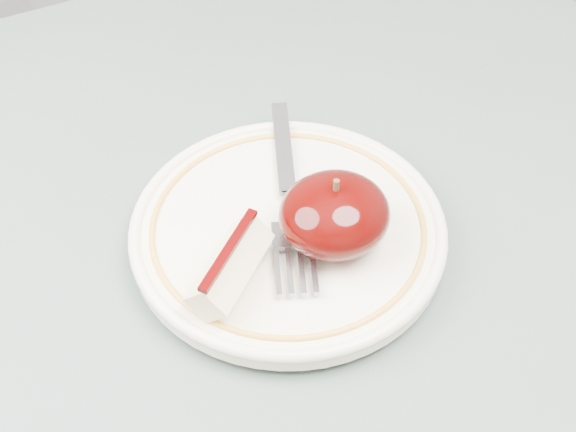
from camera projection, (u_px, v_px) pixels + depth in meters
name	position (u px, v px, depth m)	size (l,w,h in m)	color
plate	(288.00, 230.00, 0.55)	(0.22, 0.22, 0.02)	#F2E7CB
apple_half	(334.00, 214.00, 0.52)	(0.07, 0.07, 0.05)	black
apple_wedge	(230.00, 266.00, 0.50)	(0.07, 0.07, 0.03)	beige
fork	(288.00, 195.00, 0.56)	(0.09, 0.18, 0.00)	gray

